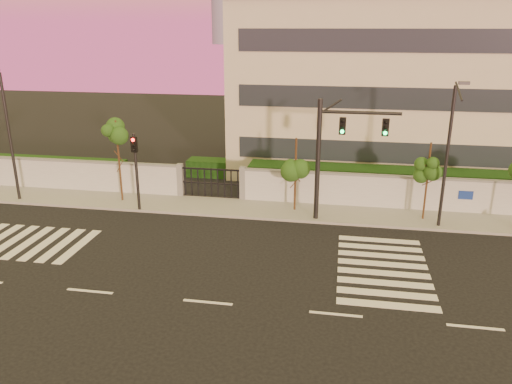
% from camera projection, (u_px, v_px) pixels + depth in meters
% --- Properties ---
extents(ground, '(120.00, 120.00, 0.00)m').
position_uv_depth(ground, '(208.00, 302.00, 19.67)').
color(ground, black).
rests_on(ground, ground).
extents(sidewalk, '(60.00, 3.00, 0.15)m').
position_uv_depth(sidewalk, '(254.00, 209.00, 29.45)').
color(sidewalk, gray).
rests_on(sidewalk, ground).
extents(perimeter_wall, '(60.00, 0.36, 2.20)m').
position_uv_depth(perimeter_wall, '(260.00, 185.00, 30.52)').
color(perimeter_wall, '#ABAEB3').
rests_on(perimeter_wall, ground).
extents(hedge_row, '(41.00, 4.25, 1.80)m').
position_uv_depth(hedge_row, '(283.00, 178.00, 32.98)').
color(hedge_row, black).
rests_on(hedge_row, ground).
extents(institutional_building, '(24.40, 12.40, 12.25)m').
position_uv_depth(institutional_building, '(402.00, 86.00, 36.78)').
color(institutional_building, beige).
rests_on(institutional_building, ground).
extents(road_markings, '(57.00, 7.62, 0.02)m').
position_uv_depth(road_markings, '(196.00, 258.00, 23.43)').
color(road_markings, silver).
rests_on(road_markings, ground).
extents(street_tree_c, '(1.40, 1.11, 5.09)m').
position_uv_depth(street_tree_c, '(118.00, 143.00, 29.66)').
color(street_tree_c, '#382314').
rests_on(street_tree_c, ground).
extents(street_tree_d, '(1.47, 1.17, 4.41)m').
position_uv_depth(street_tree_d, '(296.00, 158.00, 28.21)').
color(street_tree_d, '#382314').
rests_on(street_tree_d, ground).
extents(street_tree_e, '(1.33, 1.06, 4.48)m').
position_uv_depth(street_tree_e, '(429.00, 164.00, 26.81)').
color(street_tree_e, '#382314').
rests_on(street_tree_e, ground).
extents(traffic_signal_main, '(4.28, 0.40, 6.77)m').
position_uv_depth(traffic_signal_main, '(335.00, 147.00, 26.42)').
color(traffic_signal_main, black).
rests_on(traffic_signal_main, ground).
extents(traffic_signal_secondary, '(0.36, 0.35, 4.66)m').
position_uv_depth(traffic_signal_secondary, '(136.00, 163.00, 28.32)').
color(traffic_signal_secondary, black).
rests_on(traffic_signal_secondary, ground).
extents(streetlight_west, '(0.49, 1.97, 8.19)m').
position_uv_depth(streetlight_west, '(7.00, 131.00, 29.47)').
color(streetlight_west, black).
rests_on(streetlight_west, ground).
extents(streetlight_east, '(0.47, 1.91, 7.94)m').
position_uv_depth(streetlight_east, '(448.00, 151.00, 25.40)').
color(streetlight_east, black).
rests_on(streetlight_east, ground).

